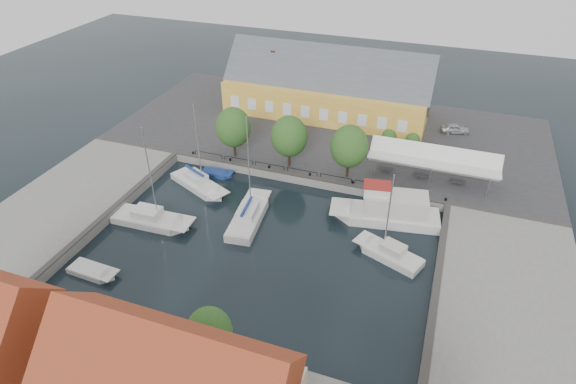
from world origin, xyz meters
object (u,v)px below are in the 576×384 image
Objects in this scene: west_boat_c at (152,221)px; car_red at (285,128)px; trawler at (389,212)px; warehouse at (324,89)px; car_silver at (455,129)px; east_boat_b at (389,255)px; west_boat_a at (199,185)px; launch_sw at (93,273)px; launch_nw at (217,174)px; tent_canopy at (434,159)px; center_sailboat at (249,218)px.

car_red is at bearing 73.45° from west_boat_c.
warehouse is at bearing 121.58° from trawler.
car_silver is 22.63m from car_red.
west_boat_a reaches higher than east_boat_b.
warehouse is 31.97m from west_boat_c.
car_red is (-21.36, -7.46, -0.02)m from car_silver.
west_boat_c is (-27.89, -29.44, -1.37)m from car_silver.
car_silver is at bearing 81.31° from east_boat_b.
west_boat_a is at bearing -95.82° from car_red.
launch_sw is (-24.62, -11.07, -0.17)m from east_boat_b.
car_silver is 32.00m from launch_nw.
west_boat_c is at bearing -107.27° from warehouse.
warehouse is 9.21m from car_red.
tent_canopy is 14.15m from east_boat_b.
car_red is 25.83m from east_boat_b.
car_red reaches higher than launch_sw.
launch_nw is at bearing 78.90° from west_boat_c.
launch_sw is (-7.33, -30.21, -1.51)m from car_red.
launch_nw is (-21.75, 7.74, -0.17)m from east_boat_b.
warehouse is 2.40× the size of center_sailboat.
east_boat_b is at bearing -62.26° from warehouse.
car_red is 0.94× the size of launch_nw.
east_boat_b reaches higher than tent_canopy.
launch_nw is (2.08, 10.59, -0.17)m from west_boat_c.
east_boat_b is 23.09m from launch_nw.
trawler is at bearing 100.71° from east_boat_b.
car_silver is at bearing 81.77° from tent_canopy.
center_sailboat is at bearing -43.97° from launch_nw.
launch_sw is (-10.21, -38.49, -4.34)m from warehouse.
car_silver is 21.50m from trawler.
trawler is 2.41× the size of launch_sw.
west_boat_c is (-22.75, -8.57, -0.76)m from trawler.
car_red is (-19.48, 5.58, -2.08)m from tent_canopy.
warehouse reaches higher than tent_canopy.
car_red is at bearing -109.17° from warehouse.
trawler is at bearing -112.60° from tent_canopy.
warehouse reaches higher than car_red.
west_boat_c is (-1.30, -7.59, -0.01)m from west_boat_a.
tent_canopy is at bearing 158.44° from car_silver.
launch_nw is at bearing 160.41° from east_boat_b.
center_sailboat is (-18.66, -25.75, -1.26)m from car_silver.
tent_canopy is at bearing -1.83° from car_red.
east_boat_b is (17.30, -19.13, -1.34)m from car_red.
east_boat_b is at bearing -19.59° from launch_nw.
car_red is at bearing 70.03° from west_boat_a.
trawler is 1.00× the size of west_boat_c.
warehouse reaches higher than east_boat_b.
east_boat_b is at bearing -3.30° from center_sailboat.
west_boat_c is at bearing -92.40° from car_red.
west_boat_a is at bearing 82.45° from launch_sw.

